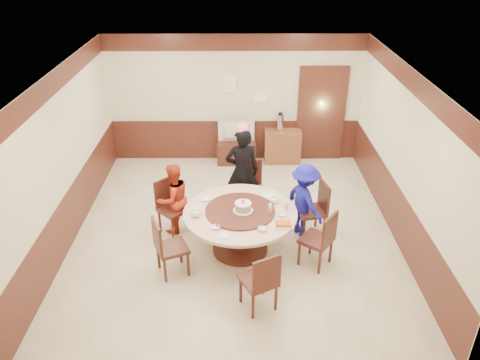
{
  "coord_description": "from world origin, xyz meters",
  "views": [
    {
      "loc": [
        0.05,
        -6.79,
        4.7
      ],
      "look_at": [
        0.09,
        -0.14,
        1.1
      ],
      "focal_mm": 35.0,
      "sensor_mm": 36.0,
      "label": 1
    }
  ],
  "objects_px": {
    "thermos": "(280,123)",
    "banquet_table": "(240,223)",
    "side_cabinet": "(282,146)",
    "person_standing": "(242,171)",
    "birthday_cake": "(243,207)",
    "tv_stand": "(236,152)",
    "person_red": "(174,199)",
    "television": "(236,132)",
    "shrimp_platter": "(283,224)",
    "person_blue": "(305,201)"
  },
  "relations": [
    {
      "from": "person_blue",
      "to": "tv_stand",
      "type": "distance_m",
      "value": 3.07
    },
    {
      "from": "person_red",
      "to": "thermos",
      "type": "xyz_separation_m",
      "value": [
        2.03,
        2.72,
        0.31
      ]
    },
    {
      "from": "thermos",
      "to": "tv_stand",
      "type": "bearing_deg",
      "value": -178.2
    },
    {
      "from": "birthday_cake",
      "to": "person_blue",
      "type": "bearing_deg",
      "value": 25.73
    },
    {
      "from": "tv_stand",
      "to": "shrimp_platter",
      "type": "bearing_deg",
      "value": -79.21
    },
    {
      "from": "birthday_cake",
      "to": "shrimp_platter",
      "type": "height_order",
      "value": "birthday_cake"
    },
    {
      "from": "person_standing",
      "to": "tv_stand",
      "type": "relative_size",
      "value": 1.96
    },
    {
      "from": "shrimp_platter",
      "to": "person_red",
      "type": "bearing_deg",
      "value": 150.48
    },
    {
      "from": "tv_stand",
      "to": "person_blue",
      "type": "bearing_deg",
      "value": -67.79
    },
    {
      "from": "person_red",
      "to": "shrimp_platter",
      "type": "height_order",
      "value": "person_red"
    },
    {
      "from": "side_cabinet",
      "to": "person_red",
      "type": "bearing_deg",
      "value": -127.67
    },
    {
      "from": "shrimp_platter",
      "to": "person_standing",
      "type": "bearing_deg",
      "value": 110.28
    },
    {
      "from": "birthday_cake",
      "to": "person_red",
      "type": "bearing_deg",
      "value": 152.09
    },
    {
      "from": "person_red",
      "to": "side_cabinet",
      "type": "height_order",
      "value": "person_red"
    },
    {
      "from": "television",
      "to": "person_standing",
      "type": "bearing_deg",
      "value": 90.35
    },
    {
      "from": "person_red",
      "to": "thermos",
      "type": "distance_m",
      "value": 3.41
    },
    {
      "from": "tv_stand",
      "to": "thermos",
      "type": "bearing_deg",
      "value": 1.8
    },
    {
      "from": "banquet_table",
      "to": "tv_stand",
      "type": "relative_size",
      "value": 2.13
    },
    {
      "from": "side_cabinet",
      "to": "thermos",
      "type": "xyz_separation_m",
      "value": [
        -0.07,
        0.0,
        0.56
      ]
    },
    {
      "from": "birthday_cake",
      "to": "tv_stand",
      "type": "distance_m",
      "value": 3.37
    },
    {
      "from": "banquet_table",
      "to": "person_standing",
      "type": "relative_size",
      "value": 1.08
    },
    {
      "from": "birthday_cake",
      "to": "television",
      "type": "relative_size",
      "value": 0.4
    },
    {
      "from": "banquet_table",
      "to": "person_blue",
      "type": "relative_size",
      "value": 1.37
    },
    {
      "from": "person_standing",
      "to": "person_red",
      "type": "height_order",
      "value": "person_standing"
    },
    {
      "from": "person_red",
      "to": "television",
      "type": "distance_m",
      "value": 2.9
    },
    {
      "from": "side_cabinet",
      "to": "thermos",
      "type": "height_order",
      "value": "thermos"
    },
    {
      "from": "person_standing",
      "to": "birthday_cake",
      "type": "distance_m",
      "value": 1.24
    },
    {
      "from": "birthday_cake",
      "to": "thermos",
      "type": "distance_m",
      "value": 3.45
    },
    {
      "from": "person_standing",
      "to": "thermos",
      "type": "xyz_separation_m",
      "value": [
        0.85,
        2.11,
        0.11
      ]
    },
    {
      "from": "person_standing",
      "to": "television",
      "type": "bearing_deg",
      "value": -92.07
    },
    {
      "from": "birthday_cake",
      "to": "television",
      "type": "xyz_separation_m",
      "value": [
        -0.11,
        3.31,
        -0.12
      ]
    },
    {
      "from": "birthday_cake",
      "to": "thermos",
      "type": "height_order",
      "value": "thermos"
    },
    {
      "from": "person_standing",
      "to": "person_blue",
      "type": "height_order",
      "value": "person_standing"
    },
    {
      "from": "thermos",
      "to": "banquet_table",
      "type": "bearing_deg",
      "value": -105.09
    },
    {
      "from": "person_red",
      "to": "television",
      "type": "bearing_deg",
      "value": -151.24
    },
    {
      "from": "person_blue",
      "to": "birthday_cake",
      "type": "relative_size",
      "value": 4.14
    },
    {
      "from": "banquet_table",
      "to": "person_standing",
      "type": "distance_m",
      "value": 1.25
    },
    {
      "from": "person_standing",
      "to": "person_red",
      "type": "xyz_separation_m",
      "value": [
        -1.18,
        -0.61,
        -0.2
      ]
    },
    {
      "from": "television",
      "to": "thermos",
      "type": "xyz_separation_m",
      "value": [
        0.96,
        0.03,
        0.21
      ]
    },
    {
      "from": "birthday_cake",
      "to": "side_cabinet",
      "type": "height_order",
      "value": "birthday_cake"
    },
    {
      "from": "shrimp_platter",
      "to": "side_cabinet",
      "type": "distance_m",
      "value": 3.76
    },
    {
      "from": "birthday_cake",
      "to": "tv_stand",
      "type": "relative_size",
      "value": 0.38
    },
    {
      "from": "thermos",
      "to": "side_cabinet",
      "type": "bearing_deg",
      "value": 0.0
    },
    {
      "from": "birthday_cake",
      "to": "television",
      "type": "distance_m",
      "value": 3.32
    },
    {
      "from": "banquet_table",
      "to": "shrimp_platter",
      "type": "bearing_deg",
      "value": -32.11
    },
    {
      "from": "birthday_cake",
      "to": "shrimp_platter",
      "type": "xyz_separation_m",
      "value": [
        0.6,
        -0.38,
        -0.08
      ]
    },
    {
      "from": "birthday_cake",
      "to": "shrimp_platter",
      "type": "bearing_deg",
      "value": -32.55
    },
    {
      "from": "shrimp_platter",
      "to": "birthday_cake",
      "type": "bearing_deg",
      "value": 147.45
    },
    {
      "from": "tv_stand",
      "to": "side_cabinet",
      "type": "bearing_deg",
      "value": 1.67
    },
    {
      "from": "person_standing",
      "to": "side_cabinet",
      "type": "height_order",
      "value": "person_standing"
    }
  ]
}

